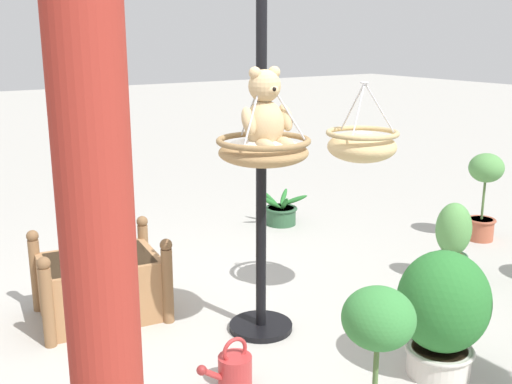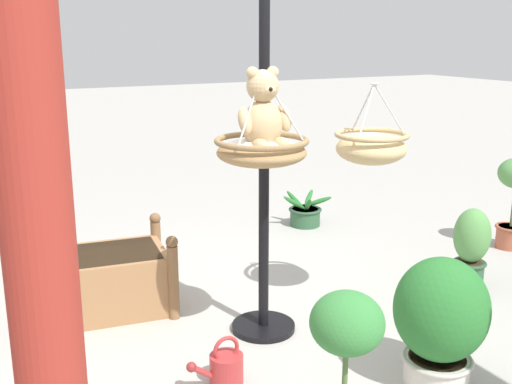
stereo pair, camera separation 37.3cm
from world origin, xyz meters
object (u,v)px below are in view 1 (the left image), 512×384
at_px(hanging_basket_with_teddy, 263,150).
at_px(greenhouse_pillar_left, 101,291).
at_px(watering_can, 234,369).
at_px(display_pole_central, 261,231).
at_px(hanging_basket_left_high, 362,144).
at_px(potted_plant_small_succulent, 281,212).
at_px(potted_plant_bushy_green, 453,240).
at_px(wooden_planter_box, 101,284).
at_px(potted_plant_fern_front, 484,189).
at_px(teddy_bear, 266,115).
at_px(potted_plant_tall_leafy, 443,310).

relative_size(hanging_basket_with_teddy, greenhouse_pillar_left, 0.22).
height_order(greenhouse_pillar_left, watering_can, greenhouse_pillar_left).
bearing_deg(display_pole_central, greenhouse_pillar_left, 44.00).
bearing_deg(hanging_basket_left_high, greenhouse_pillar_left, 31.56).
bearing_deg(hanging_basket_with_teddy, hanging_basket_left_high, -169.59).
xyz_separation_m(display_pole_central, potted_plant_small_succulent, (-1.53, -1.91, -0.59)).
distance_m(potted_plant_bushy_green, potted_plant_small_succulent, 2.09).
height_order(hanging_basket_with_teddy, watering_can, hanging_basket_with_teddy).
xyz_separation_m(display_pole_central, wooden_planter_box, (0.86, -0.81, -0.47)).
height_order(display_pole_central, potted_plant_fern_front, display_pole_central).
xyz_separation_m(potted_plant_fern_front, watering_can, (3.42, 0.91, -0.42)).
bearing_deg(potted_plant_fern_front, potted_plant_bushy_green, 26.44).
bearing_deg(hanging_basket_with_teddy, display_pole_central, -120.96).
height_order(potted_plant_fern_front, potted_plant_bushy_green, potted_plant_fern_front).
relative_size(hanging_basket_left_high, potted_plant_fern_front, 0.64).
bearing_deg(potted_plant_bushy_green, potted_plant_small_succulent, -82.59).
height_order(hanging_basket_left_high, potted_plant_fern_front, hanging_basket_left_high).
height_order(teddy_bear, hanging_basket_left_high, teddy_bear).
relative_size(display_pole_central, potted_plant_fern_front, 2.68).
distance_m(display_pole_central, potted_plant_small_succulent, 2.52).
relative_size(greenhouse_pillar_left, potted_plant_tall_leafy, 3.34).
bearing_deg(display_pole_central, wooden_planter_box, -43.33).
xyz_separation_m(potted_plant_bushy_green, potted_plant_small_succulent, (0.27, -2.06, -0.23)).
bearing_deg(potted_plant_bushy_green, wooden_planter_box, -19.77).
xyz_separation_m(hanging_basket_with_teddy, potted_plant_small_succulent, (-1.68, -2.16, -1.20)).
bearing_deg(potted_plant_bushy_green, hanging_basket_with_teddy, 3.11).
bearing_deg(wooden_planter_box, watering_can, 104.30).
relative_size(display_pole_central, potted_plant_bushy_green, 3.48).
bearing_deg(watering_can, teddy_bear, -148.76).
relative_size(wooden_planter_box, potted_plant_small_succulent, 1.93).
distance_m(wooden_planter_box, potted_plant_bushy_green, 2.82).
bearing_deg(greenhouse_pillar_left, display_pole_central, -136.00).
xyz_separation_m(teddy_bear, potted_plant_small_succulent, (-1.68, -2.19, -1.41)).
relative_size(potted_plant_small_succulent, watering_can, 1.44).
xyz_separation_m(display_pole_central, greenhouse_pillar_left, (1.62, 1.57, 0.53)).
bearing_deg(potted_plant_fern_front, watering_can, 14.82).
distance_m(hanging_basket_with_teddy, wooden_planter_box, 1.67).
distance_m(display_pole_central, wooden_planter_box, 1.27).
relative_size(wooden_planter_box, potted_plant_fern_front, 1.11).
bearing_deg(display_pole_central, hanging_basket_with_teddy, 59.04).
distance_m(teddy_bear, hanging_basket_left_high, 1.02).
height_order(teddy_bear, potted_plant_fern_front, teddy_bear).
xyz_separation_m(teddy_bear, potted_plant_bushy_green, (-1.94, -0.13, -1.18)).
height_order(potted_plant_fern_front, potted_plant_small_succulent, potted_plant_fern_front).
xyz_separation_m(display_pole_central, potted_plant_tall_leafy, (-0.58, 1.07, -0.30)).
relative_size(greenhouse_pillar_left, wooden_planter_box, 2.67).
xyz_separation_m(teddy_bear, watering_can, (0.37, 0.23, -1.44)).
relative_size(hanging_basket_with_teddy, potted_plant_small_succulent, 1.13).
height_order(hanging_basket_with_teddy, greenhouse_pillar_left, greenhouse_pillar_left).
bearing_deg(potted_plant_small_succulent, wooden_planter_box, 24.89).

